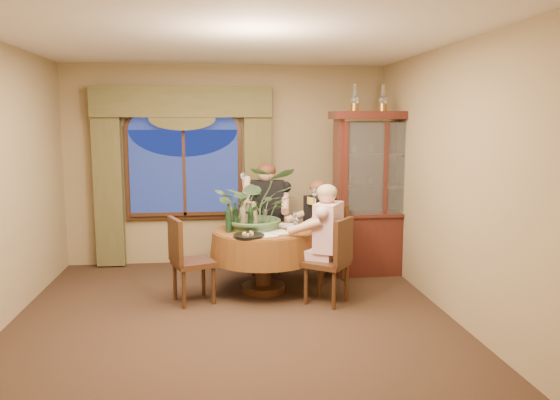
{
  "coord_description": "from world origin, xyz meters",
  "views": [
    {
      "loc": [
        -0.14,
        -5.28,
        2.01
      ],
      "look_at": [
        0.59,
        1.01,
        1.1
      ],
      "focal_mm": 35.0,
      "sensor_mm": 36.0,
      "label": 1
    }
  ],
  "objects": [
    {
      "name": "person_scarf",
      "position": [
        1.11,
        1.29,
        0.65
      ],
      "size": [
        0.57,
        0.59,
        1.3
      ],
      "primitive_type": null,
      "rotation": [
        0.0,
        0.0,
        -4.35
      ],
      "color": "black",
      "rests_on": "floor"
    },
    {
      "name": "wine_bottle_2",
      "position": [
        0.06,
        0.96,
        0.92
      ],
      "size": [
        0.07,
        0.07,
        0.33
      ],
      "primitive_type": "cylinder",
      "color": "black",
      "rests_on": "dining_table"
    },
    {
      "name": "person_back",
      "position": [
        0.51,
        1.87,
        0.74
      ],
      "size": [
        0.59,
        0.55,
        1.47
      ],
      "primitive_type": null,
      "rotation": [
        0.0,
        0.0,
        -3.28
      ],
      "color": "black",
      "rests_on": "floor"
    },
    {
      "name": "window",
      "position": [
        -0.6,
        2.43,
        1.3
      ],
      "size": [
        1.62,
        0.1,
        1.32
      ],
      "primitive_type": null,
      "color": "navy",
      "rests_on": "wall_back"
    },
    {
      "name": "drapery_right",
      "position": [
        0.43,
        2.38,
        1.18
      ],
      "size": [
        0.38,
        0.14,
        2.32
      ],
      "primitive_type": "cube",
      "color": "#474424",
      "rests_on": "floor"
    },
    {
      "name": "chair_back",
      "position": [
        0.5,
        1.84,
        0.48
      ],
      "size": [
        0.47,
        0.47,
        0.96
      ],
      "primitive_type": "cube",
      "rotation": [
        0.0,
        0.0,
        -3.27
      ],
      "color": "black",
      "rests_on": "floor"
    },
    {
      "name": "floor",
      "position": [
        0.0,
        0.0,
        0.0
      ],
      "size": [
        5.0,
        5.0,
        0.0
      ],
      "primitive_type": "plane",
      "color": "black",
      "rests_on": "ground"
    },
    {
      "name": "tasting_paper_2",
      "position": [
        0.38,
        0.71,
        0.75
      ],
      "size": [
        0.3,
        0.35,
        0.0
      ],
      "primitive_type": "cube",
      "rotation": [
        0.0,
        0.0,
        0.34
      ],
      "color": "white",
      "rests_on": "dining_table"
    },
    {
      "name": "tasting_paper_1",
      "position": [
        0.67,
        1.22,
        0.75
      ],
      "size": [
        0.27,
        0.34,
        0.0
      ],
      "primitive_type": "cube",
      "rotation": [
        0.0,
        0.0,
        -0.2
      ],
      "color": "white",
      "rests_on": "dining_table"
    },
    {
      "name": "wine_bottle_0",
      "position": [
        0.23,
        0.93,
        0.92
      ],
      "size": [
        0.07,
        0.07,
        0.33
      ],
      "primitive_type": "cylinder",
      "color": "black",
      "rests_on": "dining_table"
    },
    {
      "name": "wine_glass_person_scarf",
      "position": [
        0.78,
        1.16,
        0.84
      ],
      "size": [
        0.07,
        0.07,
        0.18
      ],
      "primitive_type": null,
      "color": "silver",
      "rests_on": "dining_table"
    },
    {
      "name": "tasting_paper_0",
      "position": [
        0.55,
        0.84,
        0.75
      ],
      "size": [
        0.29,
        0.35,
        0.0
      ],
      "primitive_type": "cube",
      "rotation": [
        0.0,
        0.0,
        0.28
      ],
      "color": "white",
      "rests_on": "dining_table"
    },
    {
      "name": "swag_valance",
      "position": [
        -0.6,
        2.35,
        2.28
      ],
      "size": [
        2.45,
        0.16,
        0.42
      ],
      "primitive_type": null,
      "color": "#474424",
      "rests_on": "wall_back"
    },
    {
      "name": "oil_lamp_right",
      "position": [
        2.37,
        1.65,
        2.31
      ],
      "size": [
        0.11,
        0.11,
        0.34
      ],
      "primitive_type": null,
      "color": "#A5722D",
      "rests_on": "china_cabinet"
    },
    {
      "name": "ceiling",
      "position": [
        0.0,
        0.0,
        2.8
      ],
      "size": [
        5.0,
        5.0,
        0.0
      ],
      "primitive_type": "plane",
      "rotation": [
        3.14,
        0.0,
        0.0
      ],
      "color": "white",
      "rests_on": "wall_back"
    },
    {
      "name": "chair_right",
      "position": [
        1.05,
        0.52,
        0.48
      ],
      "size": [
        0.59,
        0.59,
        0.96
      ],
      "primitive_type": "cube",
      "rotation": [
        0.0,
        0.0,
        0.93
      ],
      "color": "black",
      "rests_on": "floor"
    },
    {
      "name": "dining_table",
      "position": [
        0.39,
        1.01,
        0.38
      ],
      "size": [
        1.68,
        1.68,
        0.75
      ],
      "primitive_type": "cylinder",
      "rotation": [
        0.0,
        0.0,
        -0.43
      ],
      "color": "maroon",
      "rests_on": "floor"
    },
    {
      "name": "chair_back_right",
      "position": [
        1.21,
        1.41,
        0.48
      ],
      "size": [
        0.56,
        0.56,
        0.96
      ],
      "primitive_type": "cube",
      "rotation": [
        0.0,
        0.0,
        -4.25
      ],
      "color": "black",
      "rests_on": "floor"
    },
    {
      "name": "centerpiece_plant",
      "position": [
        0.32,
        1.11,
        1.38
      ],
      "size": [
        1.0,
        1.11,
        0.86
      ],
      "primitive_type": "imported",
      "color": "#3B5A37",
      "rests_on": "dining_table"
    },
    {
      "name": "wine_bottle_3",
      "position": [
        -0.0,
        1.12,
        0.92
      ],
      "size": [
        0.07,
        0.07,
        0.33
      ],
      "primitive_type": "cylinder",
      "color": "tan",
      "rests_on": "dining_table"
    },
    {
      "name": "chair_front_left",
      "position": [
        -0.42,
        0.71,
        0.48
      ],
      "size": [
        0.54,
        0.54,
        0.96
      ],
      "primitive_type": "cube",
      "rotation": [
        0.0,
        0.0,
        -1.21
      ],
      "color": "black",
      "rests_on": "floor"
    },
    {
      "name": "wall_back",
      "position": [
        0.0,
        2.5,
        1.4
      ],
      "size": [
        4.5,
        0.0,
        4.5
      ],
      "primitive_type": "plane",
      "rotation": [
        1.57,
        0.0,
        0.0
      ],
      "color": "#86734F",
      "rests_on": "ground"
    },
    {
      "name": "wine_bottle_4",
      "position": [
        -0.02,
        0.9,
        0.92
      ],
      "size": [
        0.07,
        0.07,
        0.33
      ],
      "primitive_type": "cylinder",
      "color": "black",
      "rests_on": "dining_table"
    },
    {
      "name": "stoneware_vase",
      "position": [
        0.26,
        1.16,
        0.9
      ],
      "size": [
        0.17,
        0.17,
        0.31
      ],
      "primitive_type": null,
      "color": "tan",
      "rests_on": "dining_table"
    },
    {
      "name": "olive_bowl",
      "position": [
        0.45,
        1.0,
        0.77
      ],
      "size": [
        0.14,
        0.14,
        0.04
      ],
      "primitive_type": "imported",
      "color": "#4D582D",
      "rests_on": "dining_table"
    },
    {
      "name": "person_pink",
      "position": [
        1.09,
        0.62,
        0.66
      ],
      "size": [
        0.61,
        0.63,
        1.33
      ],
      "primitive_type": null,
      "rotation": [
        0.0,
        0.0,
        1.07
      ],
      "color": "#D3A7B0",
      "rests_on": "floor"
    },
    {
      "name": "wine_bottle_1",
      "position": [
        0.15,
        1.06,
        0.92
      ],
      "size": [
        0.07,
        0.07,
        0.33
      ],
      "primitive_type": "cylinder",
      "color": "tan",
      "rests_on": "dining_table"
    },
    {
      "name": "china_cabinet",
      "position": [
        2.0,
        1.65,
        1.07
      ],
      "size": [
        1.33,
        0.53,
        2.14
      ],
      "primitive_type": "cube",
      "color": "#321410",
      "rests_on": "floor"
    },
    {
      "name": "wall_right",
      "position": [
        2.25,
        0.0,
        1.4
      ],
      "size": [
        0.0,
        5.0,
        5.0
      ],
      "primitive_type": "plane",
      "rotation": [
        1.57,
        0.0,
        -1.57
      ],
      "color": "#86734F",
      "rests_on": "ground"
    },
    {
      "name": "arched_transom",
      "position": [
        -0.6,
        2.43,
        2.08
      ],
      "size": [
        1.6,
        0.06,
        0.44
      ],
      "primitive_type": null,
      "color": "navy",
      "rests_on": "wall_back"
    },
    {
      "name": "wine_glass_person_pink",
      "position": [
        0.75,
        0.81,
        0.84
      ],
      "size": [
        0.07,
        0.07,
        0.18
      ],
      "primitive_type": null,
      "color": "silver",
      "rests_on": "dining_table"
    },
    {
      "name": "wine_glass_person_back",
      "position": [
        0.44,
        1.42,
        0.84
      ],
      "size": [
        0.07,
        0.07,
        0.18
      ],
      "primitive_type": null,
      "color": "silver",
      "rests_on": "dining_table"
    },
    {
      "name": "oil_lamp_center",
      "position": [
        2.0,
        1.65,
        2.31
      ],
      "size": [
        0.11,
        0.11,
        0.34
      ],
      "primitive_type": null,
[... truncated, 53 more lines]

